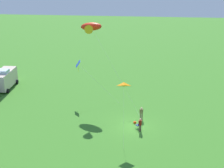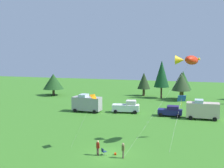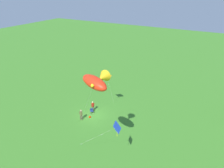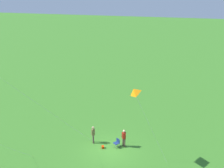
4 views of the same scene
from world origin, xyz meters
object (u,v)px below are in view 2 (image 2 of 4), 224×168
person_kite_flyer (123,149)px  car_navy_hatch (171,111)px  van_camper_beige (203,110)px  folding_chair (104,151)px  van_motorhome_grey (87,103)px  kite_delta_orange (95,96)px  backpack_on_grass (115,154)px  person_spectator (98,147)px  truck_white_pickup (127,107)px  kite_large_fish (189,60)px  kite_diamond_blue (182,99)px

person_kite_flyer → car_navy_hatch: car_navy_hatch is taller
car_navy_hatch → van_camper_beige: van_camper_beige is taller
folding_chair → van_camper_beige: (10.92, 21.64, 1.16)m
person_kite_flyer → van_camper_beige: size_ratio=0.32×
van_motorhome_grey → kite_delta_orange: 22.44m
backpack_on_grass → van_camper_beige: bearing=65.4°
person_spectator → truck_white_pickup: 23.50m
folding_chair → car_navy_hatch: 23.06m
kite_large_fish → van_motorhome_grey: bearing=142.0°
van_camper_beige → van_motorhome_grey: bearing=-1.3°
folding_chair → kite_delta_orange: (-1.63, 1.83, 6.00)m
person_kite_flyer → van_camper_beige: bearing=52.4°
person_spectator → van_motorhome_grey: (-9.53, 22.19, 0.62)m
car_navy_hatch → person_spectator: bearing=-105.0°
backpack_on_grass → kite_delta_orange: bearing=155.2°
person_spectator → kite_diamond_blue: kite_diamond_blue is taller
person_spectator → person_kite_flyer: bearing=-53.5°
van_camper_beige → folding_chair: bearing=62.9°
van_motorhome_grey → car_navy_hatch: size_ratio=1.30×
person_spectator → van_camper_beige: bearing=10.7°
person_spectator → van_motorhome_grey: size_ratio=0.32×
kite_large_fish → kite_delta_orange: kite_large_fish is taller
kite_large_fish → van_camper_beige: bearing=82.0°
truck_white_pickup → van_camper_beige: 13.70m
van_motorhome_grey → kite_large_fish: size_ratio=0.48×
person_spectator → kite_delta_orange: bearing=65.1°
car_navy_hatch → folding_chair: bearing=-103.6°
person_spectator → kite_large_fish: bearing=-13.8°
truck_white_pickup → kite_delta_orange: bearing=-95.2°
folding_chair → kite_delta_orange: size_ratio=0.12×
kite_large_fish → truck_white_pickup: bearing=125.6°
van_motorhome_grey → kite_large_fish: (19.02, -14.88, 8.97)m
person_kite_flyer → truck_white_pickup: bearing=85.8°
person_spectator → kite_large_fish: (9.50, 7.31, 9.59)m
person_spectator → backpack_on_grass: bearing=-31.4°
person_kite_flyer → folding_chair: 2.44m
person_kite_flyer → van_motorhome_grey: van_motorhome_grey is taller
person_kite_flyer → backpack_on_grass: 1.64m
van_motorhome_grey → backpack_on_grass: bearing=120.4°
van_camper_beige → person_kite_flyer: bearing=68.4°
van_motorhome_grey → kite_diamond_blue: (18.19, -13.14, 3.72)m
backpack_on_grass → kite_delta_orange: size_ratio=0.05×
van_motorhome_grey → kite_delta_orange: size_ratio=0.80×
person_kite_flyer → folding_chair: size_ratio=2.12×
backpack_on_grass → van_camper_beige: van_camper_beige is taller
person_spectator → kite_delta_orange: kite_delta_orange is taller
folding_chair → van_motorhome_grey: size_ratio=0.15×
person_spectator → car_navy_hatch: bearing=23.4°
van_camper_beige → kite_diamond_blue: bearing=77.0°
van_camper_beige → kite_diamond_blue: 13.61m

